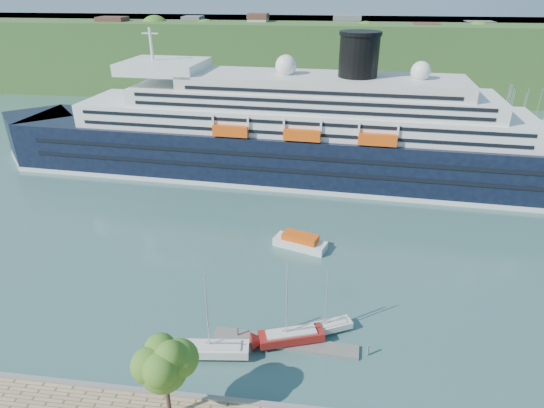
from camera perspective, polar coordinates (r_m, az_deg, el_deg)
The scene contains 9 objects.
far_hillside at distance 176.16m, azimuth 5.62°, elevation 18.12°, with size 400.00×50.00×24.00m, color #335B24.
quay_coping at distance 46.07m, azimuth -3.43°, elevation -23.53°, with size 220.00×0.50×0.30m, color slate.
cruise_ship at distance 90.75m, azimuth 1.69°, elevation 12.10°, with size 126.81×18.46×28.48m, color black, non-canonical shape.
promenade_tree at distance 42.75m, azimuth -13.28°, elevation -20.38°, with size 5.66×5.66×9.38m, color #37631A, non-canonical shape.
floating_pontoon at distance 52.74m, azimuth 1.62°, elevation -17.01°, with size 16.24×1.99×0.36m, color gray, non-canonical shape.
sailboat_white_near at distance 48.38m, azimuth -7.41°, elevation -14.15°, with size 7.94×2.21×10.26m, color silver, non-canonical shape.
sailboat_red at distance 49.58m, azimuth 2.50°, elevation -12.73°, with size 7.96×2.21×10.28m, color maroon, non-canonical shape.
sailboat_white_far at distance 52.04m, azimuth 7.22°, elevation -12.37°, with size 6.22×1.73×8.04m, color silver, non-canonical shape.
tender_launch at distance 68.71m, azimuth 3.55°, elevation -4.67°, with size 8.04×2.75×2.22m, color #E94E0D, non-canonical shape.
Camera 1 is at (6.38, -29.37, 36.24)m, focal length 30.00 mm.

